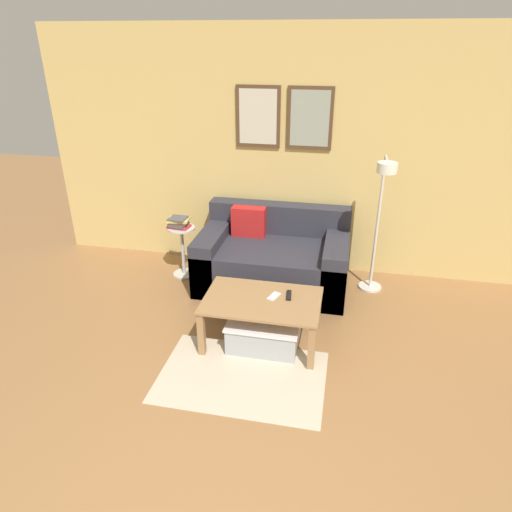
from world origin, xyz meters
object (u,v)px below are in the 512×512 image
Objects in this scene: storage_bin at (264,332)px; side_table at (183,247)px; coffee_table at (262,306)px; cell_phone at (274,296)px; floor_lamp at (381,209)px; couch at (273,259)px; book_stack at (179,222)px; remote_control at (289,295)px.

side_table is (-1.12, 1.09, 0.21)m from storage_bin.
coffee_table is 7.02× the size of cell_phone.
coffee_table is 1.48m from floor_lamp.
floor_lamp is at bearing -3.87° from couch.
cell_phone is (1.20, -0.97, -0.20)m from book_stack.
floor_lamp is (1.03, -0.07, 0.65)m from couch.
couch is 2.52× the size of storage_bin.
couch is at bearing 176.13° from floor_lamp.
floor_lamp reaches higher than book_stack.
coffee_table is 0.13m from cell_phone.
side_table is 3.77× the size of remote_control.
cell_phone is at bearing 36.31° from coffee_table.
book_stack is at bearing 136.37° from storage_bin.
side_table is (-1.09, 1.04, -0.01)m from coffee_table.
couch reaches higher than coffee_table.
book_stack reaches higher than remote_control.
couch reaches higher than storage_bin.
floor_lamp is at bearing 44.27° from remote_control.
book_stack is at bearing 159.41° from cell_phone.
couch is 1.22m from floor_lamp.
side_table is 2.31× the size of book_stack.
couch is 1.08× the size of floor_lamp.
floor_lamp reaches higher than storage_bin.
storage_bin is (0.11, -1.10, -0.16)m from couch.
storage_bin is 1.57m from side_table.
remote_control is (0.18, 0.15, 0.30)m from storage_bin.
book_stack reaches higher than side_table.
side_table is at bearing -5.04° from book_stack.
storage_bin is 2.49× the size of book_stack.
storage_bin is 4.06× the size of remote_control.
couch is at bearing 0.75° from side_table.
remote_control is at bearing -35.42° from book_stack.
storage_bin is at bearing -84.17° from couch.
coffee_table is 0.23m from storage_bin.
storage_bin is 1.60m from floor_lamp.
coffee_table is 4.02× the size of book_stack.
couch is 1.01m from cell_phone.
floor_lamp reaches higher than couch.
coffee_table is 1.74× the size of side_table.
cell_phone reaches higher than storage_bin.
coffee_table is 1.61× the size of storage_bin.
side_table is 0.29m from book_stack.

